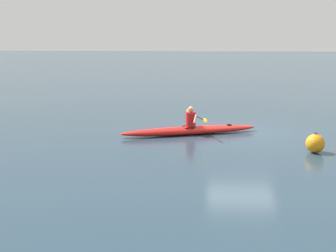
{
  "coord_description": "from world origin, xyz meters",
  "views": [
    {
      "loc": [
        1.49,
        16.8,
        3.59
      ],
      "look_at": [
        2.33,
        5.57,
        1.33
      ],
      "focal_mm": 49.47,
      "sensor_mm": 36.0,
      "label": 1
    }
  ],
  "objects": [
    {
      "name": "mooring_buoy_orange_mid",
      "position": [
        -1.98,
        2.75,
        0.29
      ],
      "size": [
        0.58,
        0.58,
        0.62
      ],
      "color": "orange",
      "rests_on": "ground"
    },
    {
      "name": "kayaker",
      "position": [
        1.87,
        0.42,
        0.61
      ],
      "size": [
        0.81,
        2.26,
        0.73
      ],
      "color": "red",
      "rests_on": "kayak"
    },
    {
      "name": "ground_plane",
      "position": [
        0.0,
        0.0,
        0.0
      ],
      "size": [
        160.0,
        160.0,
        0.0
      ],
      "primitive_type": "plane",
      "color": "#233847"
    },
    {
      "name": "kayak",
      "position": [
        1.94,
        0.44,
        0.15
      ],
      "size": [
        5.0,
        2.19,
        0.3
      ],
      "color": "red",
      "rests_on": "ground"
    }
  ]
}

